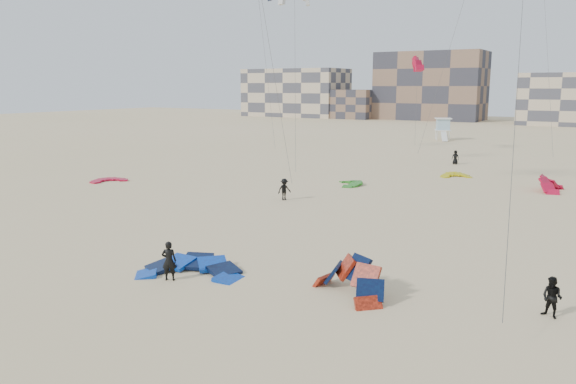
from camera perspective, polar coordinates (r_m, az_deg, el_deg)
The scene contains 16 objects.
ground at distance 26.47m, azimuth -12.15°, elevation -9.50°, with size 320.00×320.00×0.00m, color beige.
kite_ground_blue at distance 28.18m, azimuth -9.88°, elevation -8.16°, with size 4.84×4.98×1.09m, color #0042D1, non-canonical shape.
kite_ground_orange at distance 25.24m, azimuth 6.17°, elevation -10.34°, with size 3.95×2.82×2.72m, color red, non-canonical shape.
kite_ground_red at distance 56.65m, azimuth -17.73°, elevation 1.03°, with size 3.09×3.27×0.42m, color red, non-canonical shape.
kite_ground_green at distance 52.48m, azimuth 6.30°, elevation 0.74°, with size 3.10×3.27×0.62m, color #20801E, non-canonical shape.
kite_ground_red_far at distance 54.06m, azimuth 25.19°, elevation 0.07°, with size 3.76×3.13×2.29m, color red, non-canonical shape.
kite_ground_yellow at distance 59.11m, azimuth 16.67°, elevation 1.47°, with size 2.83×2.93×0.72m, color gold, non-canonical shape.
kitesurfer_main at distance 27.17m, azimuth -11.99°, elevation -6.85°, with size 0.69×0.45×1.90m, color black.
kitesurfer_b at distance 24.81m, azimuth 25.25°, elevation -9.67°, with size 0.81×0.63×1.67m, color black.
kitesurfer_c at distance 45.01m, azimuth -0.37°, elevation 0.27°, with size 1.13×0.65×1.75m, color black.
kitesurfer_e at distance 68.67m, azimuth 16.64°, elevation 3.40°, with size 0.80×0.52×1.64m, color black.
kite_fly_red at distance 78.46m, azimuth 13.03°, elevation 12.43°, with size 5.05×4.96×12.30m.
lifeguard_tower_far at distance 99.17m, azimuth 15.44°, elevation 6.18°, with size 3.43×5.51×3.70m.
condo_west_a at distance 171.74m, azimuth 0.79°, elevation 10.04°, with size 30.00×15.00×14.00m, color beige.
condo_west_b at distance 159.07m, azimuth 14.27°, elevation 10.39°, with size 28.00×14.00×18.00m, color #80604D.
condo_fill_left at distance 160.73m, azimuth 6.64°, elevation 8.86°, with size 12.00×10.00×8.00m, color #80604D.
Camera 1 is at (17.31, -17.87, 9.04)m, focal length 35.00 mm.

